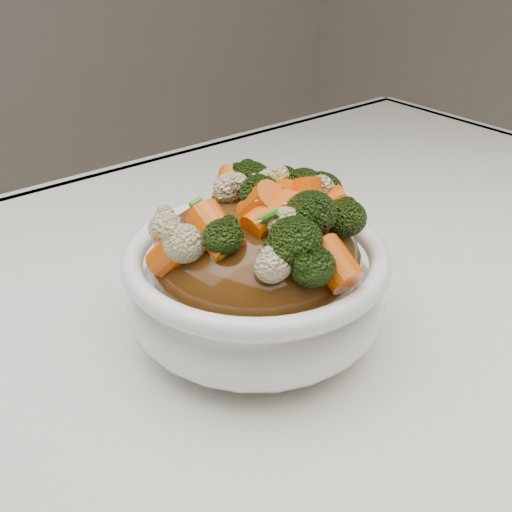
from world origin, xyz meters
TOP-DOWN VIEW (x-y plane):
  - tablecloth at (0.00, 0.00)m, footprint 1.20×0.80m
  - bowl at (0.02, 0.03)m, footprint 0.23×0.23m
  - sauce_base at (0.02, 0.03)m, footprint 0.18×0.18m
  - carrots at (0.02, 0.03)m, footprint 0.18×0.18m
  - broccoli at (0.02, 0.03)m, footprint 0.18×0.18m
  - cauliflower at (0.02, 0.03)m, footprint 0.18×0.18m
  - scallions at (0.02, 0.03)m, footprint 0.14×0.14m
  - sesame_seeds at (0.02, 0.03)m, footprint 0.16×0.16m

SIDE VIEW (x-z plane):
  - tablecloth at x=0.00m, z-range 0.71..0.75m
  - bowl at x=0.02m, z-range 0.75..0.83m
  - sauce_base at x=0.02m, z-range 0.77..0.86m
  - cauliflower at x=0.02m, z-range 0.85..0.88m
  - broccoli at x=0.02m, z-range 0.85..0.89m
  - carrots at x=0.02m, z-range 0.85..0.89m
  - sesame_seeds at x=0.02m, z-range 0.87..0.87m
  - scallions at x=0.02m, z-range 0.86..0.88m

